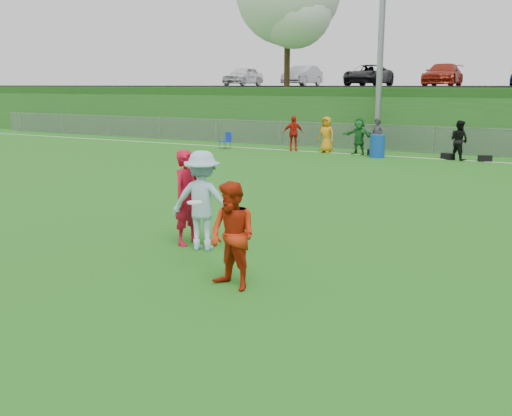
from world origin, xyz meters
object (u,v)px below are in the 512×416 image
Objects in this scene: recycling_bin at (377,146)px; player_blue at (203,201)px; player_red_left at (188,198)px; player_red_center at (233,236)px; frisbee at (195,202)px.

player_blue is at bearing -85.86° from recycling_bin.
recycling_bin is at bearing 10.28° from player_red_left.
player_red_center is at bearing -122.97° from player_red_left.
player_red_center is at bearing 119.51° from player_blue.
frisbee is (0.68, -1.27, 0.26)m from player_blue.
player_blue is at bearing 149.62° from player_red_center.
player_blue reaches higher than recycling_bin.
player_red_center reaches higher than frisbee.
player_red_left reaches higher than recycling_bin.
frisbee is (-0.94, 0.36, 0.38)m from player_red_center.
recycling_bin is (-1.83, 17.06, -0.73)m from frisbee.
player_blue reaches higher than frisbee.
player_blue reaches higher than player_red_center.
recycling_bin is at bearing 96.11° from frisbee.
player_red_left is 15.64m from recycling_bin.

